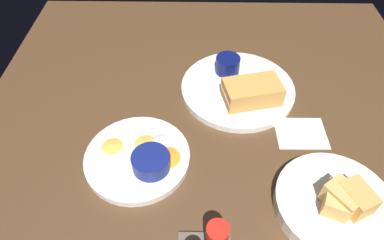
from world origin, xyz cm
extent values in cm
cube|color=#4C331E|center=(0.00, 0.00, -1.50)|extent=(110.00, 110.00, 3.00)
cylinder|color=silver|center=(-6.22, -10.78, 0.80)|extent=(27.93, 27.93, 1.60)
cube|color=#C68C42|center=(-8.95, -6.23, 4.00)|extent=(14.38, 10.34, 4.80)
cube|color=#DB938E|center=(-8.95, -6.23, 4.00)|extent=(14.50, 9.80, 0.80)
cylinder|color=#0C144C|center=(-3.86, -16.60, 3.71)|extent=(6.14, 6.14, 4.22)
cylinder|color=black|center=(-3.86, -16.60, 5.42)|extent=(5.03, 5.03, 0.60)
cube|color=silver|center=(-8.62, -8.59, 1.85)|extent=(3.50, 5.14, 0.40)
ellipsoid|color=silver|center=(-5.81, -13.32, 2.00)|extent=(3.53, 3.87, 0.80)
cylinder|color=silver|center=(15.98, 10.70, 0.80)|extent=(21.68, 21.68, 1.60)
cylinder|color=navy|center=(12.73, 13.41, 3.25)|extent=(7.56, 7.56, 3.29)
cylinder|color=olive|center=(12.73, 13.41, 4.49)|extent=(6.20, 6.20, 0.60)
cube|color=silver|center=(15.61, 10.36, 1.85)|extent=(4.58, 4.32, 0.40)
ellipsoid|color=silver|center=(11.57, 6.62, 2.00)|extent=(3.84, 3.79, 0.80)
cone|color=gold|center=(21.47, 8.43, 1.90)|extent=(5.16, 5.16, 0.60)
cone|color=orange|center=(9.83, 11.12, 1.90)|extent=(7.79, 7.79, 0.60)
cone|color=gold|center=(14.63, 7.52, 1.90)|extent=(5.02, 5.02, 0.60)
cylinder|color=silver|center=(-21.33, 21.12, 1.50)|extent=(21.44, 21.44, 3.00)
cube|color=tan|center=(-20.76, 22.08, 4.82)|extent=(6.36, 7.23, 3.65)
cube|color=tan|center=(-21.51, 21.81, 5.20)|extent=(7.09, 7.44, 4.39)
cube|color=tan|center=(-23.84, 21.92, 5.24)|extent=(6.49, 7.28, 4.47)
cube|color=white|center=(-19.35, 2.86, 0.20)|extent=(11.11, 9.14, 0.40)
camera|label=1|loc=(4.03, 52.03, 57.63)|focal=31.76mm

